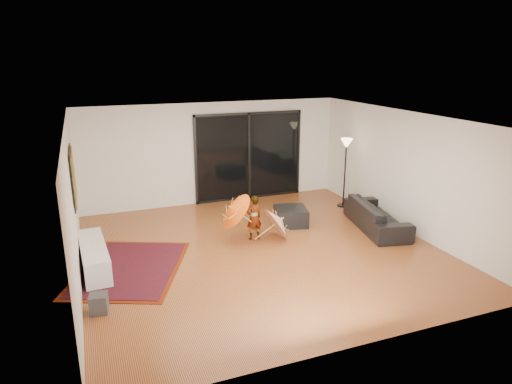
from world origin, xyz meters
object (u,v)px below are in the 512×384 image
media_console (94,257)px  ottoman (291,216)px  sofa (377,216)px  child (254,218)px

media_console → ottoman: media_console is taller
sofa → child: bearing=93.7°
media_console → child: (3.32, 0.29, 0.24)m
sofa → media_console: bearing=100.7°
media_console → sofa: sofa is taller
ottoman → media_console: bearing=-169.6°
media_console → sofa: bearing=-4.1°
ottoman → child: bearing=-155.1°
sofa → child: (-2.88, 0.41, 0.18)m
sofa → ottoman: (-1.75, 0.94, -0.10)m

